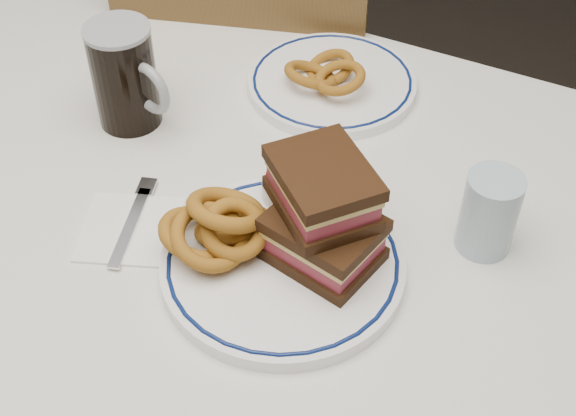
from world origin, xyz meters
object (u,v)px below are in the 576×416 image
at_px(reuben_sandwich, 323,214).
at_px(beer_mug, 126,76).
at_px(main_plate, 283,264).
at_px(chair_far, 255,90).
at_px(far_plate, 332,83).

xyz_separation_m(reuben_sandwich, beer_mug, (-0.37, 0.13, -0.01)).
relative_size(main_plate, beer_mug, 1.91).
relative_size(chair_far, beer_mug, 6.16).
height_order(main_plate, far_plate, main_plate).
xyz_separation_m(beer_mug, far_plate, (0.23, 0.20, -0.07)).
bearing_deg(main_plate, reuben_sandwich, 42.46).
height_order(main_plate, beer_mug, beer_mug).
distance_m(chair_far, far_plate, 0.41).
distance_m(main_plate, beer_mug, 0.37).
height_order(reuben_sandwich, far_plate, reuben_sandwich).
distance_m(beer_mug, far_plate, 0.31).
bearing_deg(far_plate, beer_mug, -138.21).
height_order(chair_far, far_plate, chair_far).
bearing_deg(reuben_sandwich, main_plate, -137.54).
xyz_separation_m(chair_far, beer_mug, (0.03, -0.42, 0.31)).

